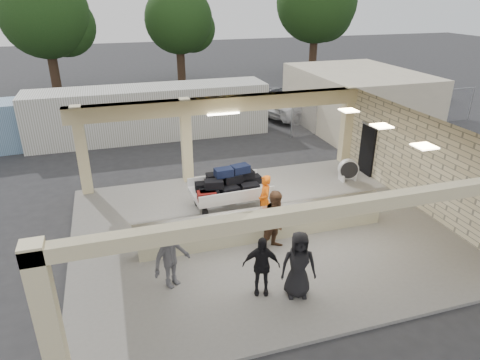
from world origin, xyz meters
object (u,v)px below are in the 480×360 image
object	(u,v)px
passenger_a	(276,221)
car_white_b	(376,94)
baggage_counter	(266,224)
passenger_d	(298,265)
baggage_handler	(265,200)
car_white_a	(305,104)
container_white	(150,112)
passenger_b	(261,266)
luggage_cart	(229,187)
car_dark	(279,99)
drum_fan	(348,169)
passenger_c	(171,256)

from	to	relation	value
passenger_a	car_white_b	bearing A→B (deg)	25.77
baggage_counter	passenger_d	bearing A→B (deg)	-93.98
baggage_handler	car_white_a	xyz separation A→B (m)	(7.26, 12.33, -0.20)
container_white	passenger_b	bearing A→B (deg)	-85.52
luggage_cart	container_white	xyz separation A→B (m)	(-1.68, 9.58, 0.42)
baggage_handler	passenger_a	world-z (taller)	passenger_a
passenger_b	container_white	bearing A→B (deg)	112.91
car_white_a	container_white	distance (m)	9.88
baggage_counter	car_white_a	bearing A→B (deg)	60.27
car_dark	drum_fan	bearing A→B (deg)	-148.67
car_white_a	drum_fan	bearing A→B (deg)	144.14
passenger_a	container_white	bearing A→B (deg)	77.78
baggage_handler	passenger_a	xyz separation A→B (m)	(-0.20, -1.53, 0.08)
passenger_c	passenger_d	size ratio (longest dim) A/B	1.00
luggage_cart	passenger_b	distance (m)	4.85
passenger_d	baggage_counter	bearing A→B (deg)	100.95
passenger_a	car_dark	world-z (taller)	passenger_a
baggage_counter	container_white	bearing A→B (deg)	100.72
passenger_a	passenger_d	distance (m)	2.22
passenger_b	car_white_b	bearing A→B (deg)	67.62
passenger_a	passenger_c	bearing A→B (deg)	172.40
baggage_counter	container_white	world-z (taller)	container_white
passenger_a	car_white_b	world-z (taller)	passenger_a
luggage_cart	car_white_b	world-z (taller)	luggage_cart
passenger_b	passenger_c	world-z (taller)	passenger_c
passenger_d	container_white	size ratio (longest dim) A/B	0.15
car_dark	container_white	world-z (taller)	container_white
passenger_a	car_white_b	distance (m)	20.28
passenger_d	car_dark	xyz separation A→B (m)	(6.82, 18.25, -0.35)
baggage_handler	passenger_c	distance (m)	4.23
passenger_b	passenger_d	bearing A→B (deg)	-4.21
passenger_a	baggage_counter	bearing A→B (deg)	72.91
car_white_b	container_white	size ratio (longest dim) A/B	0.37
baggage_counter	car_dark	bearing A→B (deg)	66.70
luggage_cart	car_white_a	xyz separation A→B (m)	(8.09, 10.88, -0.17)
baggage_counter	passenger_a	bearing A→B (deg)	-84.44
luggage_cart	drum_fan	bearing A→B (deg)	7.55
car_dark	car_white_b	bearing A→B (deg)	-57.64
car_white_b	passenger_d	bearing A→B (deg)	129.45
container_white	passenger_a	bearing A→B (deg)	-79.75
passenger_d	car_dark	bearing A→B (deg)	84.44
baggage_counter	passenger_b	distance (m)	2.77
car_white_a	container_white	size ratio (longest dim) A/B	0.43
car_dark	container_white	xyz separation A→B (m)	(-8.87, -3.49, 0.70)
car_white_a	luggage_cart	bearing A→B (deg)	122.63
container_white	passenger_d	bearing A→B (deg)	-82.30
baggage_handler	passenger_d	bearing A→B (deg)	-2.32
luggage_cart	passenger_c	distance (m)	4.68
luggage_cart	passenger_d	bearing A→B (deg)	-88.49
luggage_cart	passenger_c	size ratio (longest dim) A/B	1.51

